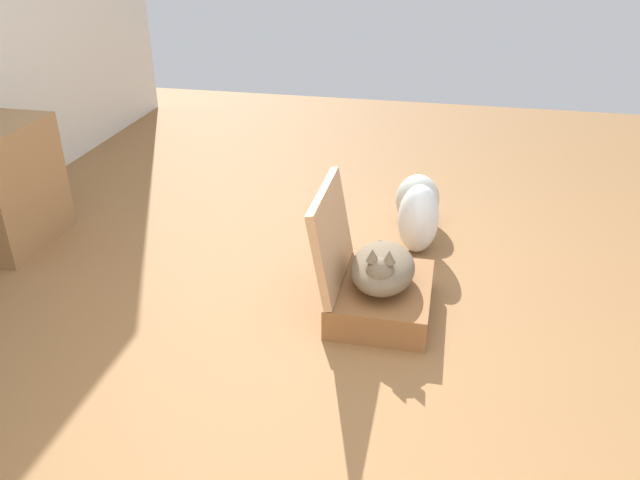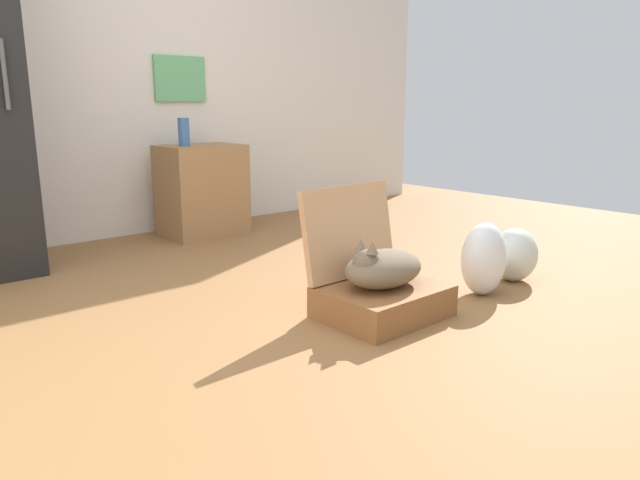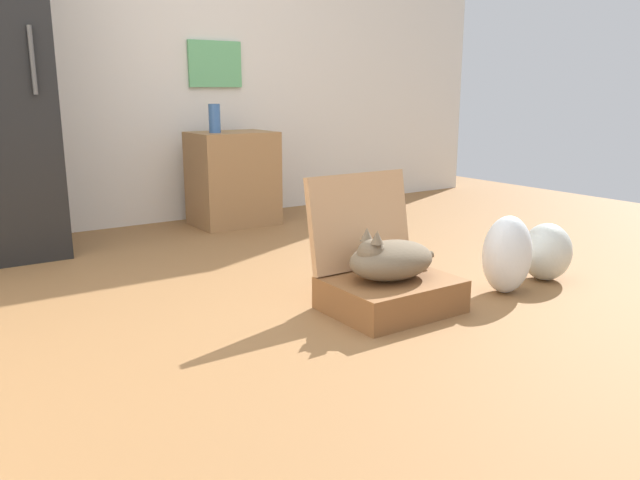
% 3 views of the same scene
% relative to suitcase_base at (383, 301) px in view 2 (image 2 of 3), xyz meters
% --- Properties ---
extents(ground_plane, '(7.68, 7.68, 0.00)m').
position_rel_suitcase_base_xyz_m(ground_plane, '(-0.32, 0.20, -0.07)').
color(ground_plane, olive).
rests_on(ground_plane, ground).
extents(wall_back, '(6.40, 0.15, 2.60)m').
position_rel_suitcase_base_xyz_m(wall_back, '(-0.32, 2.46, 1.23)').
color(wall_back, silver).
rests_on(wall_back, ground).
extents(suitcase_base, '(0.54, 0.44, 0.14)m').
position_rel_suitcase_base_xyz_m(suitcase_base, '(0.00, 0.00, 0.00)').
color(suitcase_base, brown).
rests_on(suitcase_base, ground).
extents(suitcase_lid, '(0.54, 0.11, 0.43)m').
position_rel_suitcase_base_xyz_m(suitcase_lid, '(0.00, 0.23, 0.29)').
color(suitcase_lid, tan).
rests_on(suitcase_lid, suitcase_base).
extents(cat, '(0.48, 0.28, 0.23)m').
position_rel_suitcase_base_xyz_m(cat, '(-0.01, 0.00, 0.16)').
color(cat, brown).
rests_on(cat, suitcase_base).
extents(plastic_bag_white, '(0.25, 0.21, 0.37)m').
position_rel_suitcase_base_xyz_m(plastic_bag_white, '(0.62, -0.11, 0.11)').
color(plastic_bag_white, silver).
rests_on(plastic_bag_white, ground).
extents(plastic_bag_clear, '(0.25, 0.25, 0.29)m').
position_rel_suitcase_base_xyz_m(plastic_bag_clear, '(0.95, -0.09, 0.07)').
color(plastic_bag_clear, silver).
rests_on(plastic_bag_clear, ground).
extents(side_table, '(0.57, 0.42, 0.66)m').
position_rel_suitcase_base_xyz_m(side_table, '(0.26, 2.05, 0.26)').
color(side_table, olive).
rests_on(side_table, ground).
extents(vase_tall, '(0.08, 0.08, 0.19)m').
position_rel_suitcase_base_xyz_m(vase_tall, '(0.12, 2.01, 0.68)').
color(vase_tall, '#38609E').
rests_on(vase_tall, side_table).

